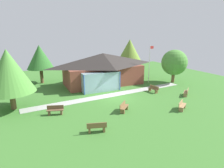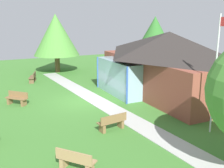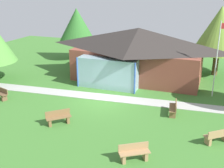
{
  "view_description": "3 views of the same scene",
  "coord_description": "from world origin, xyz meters",
  "px_view_note": "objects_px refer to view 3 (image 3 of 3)",
  "views": [
    {
      "loc": [
        -9.43,
        -18.92,
        7.24
      ],
      "look_at": [
        -0.05,
        1.08,
        1.3
      ],
      "focal_mm": 30.24,
      "sensor_mm": 36.0,
      "label": 1
    },
    {
      "loc": [
        16.22,
        -5.79,
        5.4
      ],
      "look_at": [
        0.94,
        1.57,
        1.25
      ],
      "focal_mm": 42.9,
      "sensor_mm": 36.0,
      "label": 2
    },
    {
      "loc": [
        7.11,
        -17.51,
        7.95
      ],
      "look_at": [
        0.22,
        1.2,
        0.97
      ],
      "focal_mm": 45.41,
      "sensor_mm": 36.0,
      "label": 3
    }
  ],
  "objects_px": {
    "pavilion": "(137,53)",
    "bench_mid_right": "(174,109)",
    "tree_behind_pavilion_right": "(220,30)",
    "flagpole": "(217,56)",
    "bench_mid_left": "(0,94)",
    "bench_front_right": "(134,153)",
    "bench_lawn_far_right": "(218,136)",
    "tree_behind_pavilion_left": "(77,25)",
    "bench_front_center": "(58,118)"
  },
  "relations": [
    {
      "from": "tree_behind_pavilion_right",
      "to": "bench_lawn_far_right",
      "type": "bearing_deg",
      "value": -88.0
    },
    {
      "from": "bench_front_right",
      "to": "bench_front_center",
      "type": "height_order",
      "value": "same"
    },
    {
      "from": "flagpole",
      "to": "bench_front_center",
      "type": "xyz_separation_m",
      "value": [
        -8.62,
        -7.97,
        -2.7
      ]
    },
    {
      "from": "bench_front_right",
      "to": "tree_behind_pavilion_right",
      "type": "relative_size",
      "value": 0.24
    },
    {
      "from": "tree_behind_pavilion_left",
      "to": "bench_front_right",
      "type": "bearing_deg",
      "value": -55.77
    },
    {
      "from": "pavilion",
      "to": "bench_front_center",
      "type": "bearing_deg",
      "value": -101.39
    },
    {
      "from": "bench_mid_right",
      "to": "tree_behind_pavilion_left",
      "type": "height_order",
      "value": "tree_behind_pavilion_left"
    },
    {
      "from": "flagpole",
      "to": "bench_front_center",
      "type": "relative_size",
      "value": 4.03
    },
    {
      "from": "bench_mid_left",
      "to": "tree_behind_pavilion_left",
      "type": "xyz_separation_m",
      "value": [
        0.05,
        12.6,
        3.49
      ]
    },
    {
      "from": "bench_mid_left",
      "to": "bench_front_right",
      "type": "bearing_deg",
      "value": 177.93
    },
    {
      "from": "flagpole",
      "to": "bench_front_center",
      "type": "height_order",
      "value": "flagpole"
    },
    {
      "from": "bench_mid_right",
      "to": "bench_front_center",
      "type": "height_order",
      "value": "same"
    },
    {
      "from": "bench_mid_right",
      "to": "tree_behind_pavilion_left",
      "type": "distance_m",
      "value": 16.81
    },
    {
      "from": "flagpole",
      "to": "bench_mid_left",
      "type": "relative_size",
      "value": 3.6
    },
    {
      "from": "pavilion",
      "to": "tree_behind_pavilion_right",
      "type": "relative_size",
      "value": 1.88
    },
    {
      "from": "pavilion",
      "to": "bench_front_center",
      "type": "relative_size",
      "value": 8.47
    },
    {
      "from": "flagpole",
      "to": "bench_mid_right",
      "type": "xyz_separation_m",
      "value": [
        -2.31,
        -4.22,
        -2.7
      ]
    },
    {
      "from": "flagpole",
      "to": "bench_front_right",
      "type": "relative_size",
      "value": 3.76
    },
    {
      "from": "bench_lawn_far_right",
      "to": "bench_mid_right",
      "type": "bearing_deg",
      "value": 94.86
    },
    {
      "from": "bench_mid_left",
      "to": "bench_front_center",
      "type": "distance_m",
      "value": 6.41
    },
    {
      "from": "tree_behind_pavilion_right",
      "to": "bench_front_center",
      "type": "bearing_deg",
      "value": -121.91
    },
    {
      "from": "bench_front_right",
      "to": "tree_behind_pavilion_left",
      "type": "xyz_separation_m",
      "value": [
        -11.36,
        16.69,
        3.49
      ]
    },
    {
      "from": "bench_mid_right",
      "to": "bench_mid_left",
      "type": "bearing_deg",
      "value": 89.56
    },
    {
      "from": "bench_mid_right",
      "to": "pavilion",
      "type": "bearing_deg",
      "value": 25.73
    },
    {
      "from": "flagpole",
      "to": "tree_behind_pavilion_left",
      "type": "xyz_separation_m",
      "value": [
        -14.65,
        6.65,
        0.79
      ]
    },
    {
      "from": "pavilion",
      "to": "bench_mid_left",
      "type": "distance_m",
      "value": 11.59
    },
    {
      "from": "flagpole",
      "to": "bench_front_right",
      "type": "height_order",
      "value": "flagpole"
    },
    {
      "from": "bench_mid_right",
      "to": "flagpole",
      "type": "bearing_deg",
      "value": -37.09
    },
    {
      "from": "bench_lawn_far_right",
      "to": "tree_behind_pavilion_left",
      "type": "xyz_separation_m",
      "value": [
        -15.08,
        13.66,
        3.49
      ]
    },
    {
      "from": "bench_mid_right",
      "to": "bench_lawn_far_right",
      "type": "bearing_deg",
      "value": -143.88
    },
    {
      "from": "flagpole",
      "to": "bench_mid_left",
      "type": "height_order",
      "value": "flagpole"
    },
    {
      "from": "flagpole",
      "to": "tree_behind_pavilion_right",
      "type": "relative_size",
      "value": 0.9
    },
    {
      "from": "pavilion",
      "to": "bench_mid_right",
      "type": "height_order",
      "value": "pavilion"
    },
    {
      "from": "pavilion",
      "to": "bench_mid_right",
      "type": "relative_size",
      "value": 7.63
    },
    {
      "from": "bench_lawn_far_right",
      "to": "bench_mid_right",
      "type": "height_order",
      "value": "same"
    },
    {
      "from": "bench_front_right",
      "to": "tree_behind_pavilion_left",
      "type": "bearing_deg",
      "value": -88.89
    },
    {
      "from": "bench_mid_right",
      "to": "tree_behind_pavilion_right",
      "type": "relative_size",
      "value": 0.25
    },
    {
      "from": "bench_mid_left",
      "to": "tree_behind_pavilion_left",
      "type": "height_order",
      "value": "tree_behind_pavilion_left"
    },
    {
      "from": "bench_lawn_far_right",
      "to": "bench_front_right",
      "type": "bearing_deg",
      "value": 179.59
    },
    {
      "from": "flagpole",
      "to": "tree_behind_pavilion_left",
      "type": "height_order",
      "value": "tree_behind_pavilion_left"
    },
    {
      "from": "tree_behind_pavilion_left",
      "to": "pavilion",
      "type": "bearing_deg",
      "value": -29.45
    },
    {
      "from": "pavilion",
      "to": "tree_behind_pavilion_right",
      "type": "bearing_deg",
      "value": 29.6
    },
    {
      "from": "pavilion",
      "to": "bench_front_center",
      "type": "height_order",
      "value": "pavilion"
    },
    {
      "from": "pavilion",
      "to": "bench_mid_right",
      "type": "bearing_deg",
      "value": -55.89
    },
    {
      "from": "flagpole",
      "to": "bench_front_center",
      "type": "bearing_deg",
      "value": -137.23
    },
    {
      "from": "flagpole",
      "to": "tree_behind_pavilion_right",
      "type": "distance_m",
      "value": 5.94
    },
    {
      "from": "bench_front_right",
      "to": "bench_mid_right",
      "type": "distance_m",
      "value": 5.91
    },
    {
      "from": "flagpole",
      "to": "tree_behind_pavilion_left",
      "type": "relative_size",
      "value": 1.0
    },
    {
      "from": "bench_mid_left",
      "to": "bench_mid_right",
      "type": "xyz_separation_m",
      "value": [
        12.39,
        1.73,
        0.0
      ]
    },
    {
      "from": "bench_mid_left",
      "to": "bench_lawn_far_right",
      "type": "relative_size",
      "value": 1.09
    }
  ]
}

